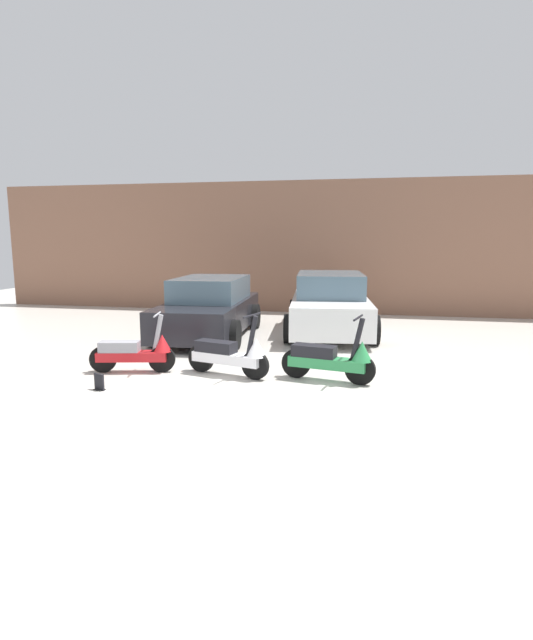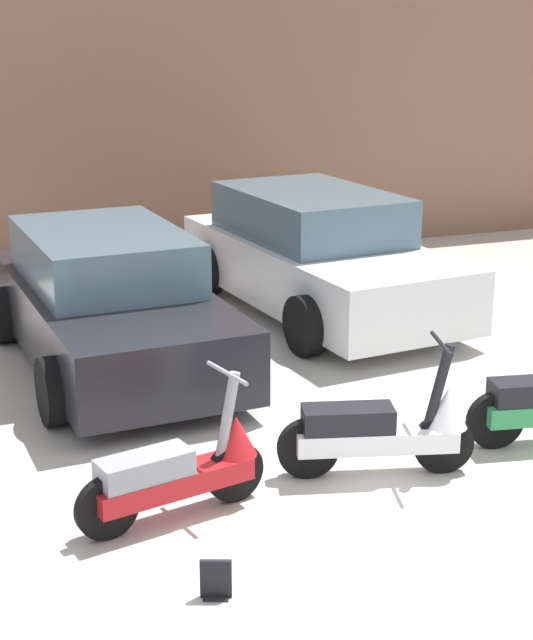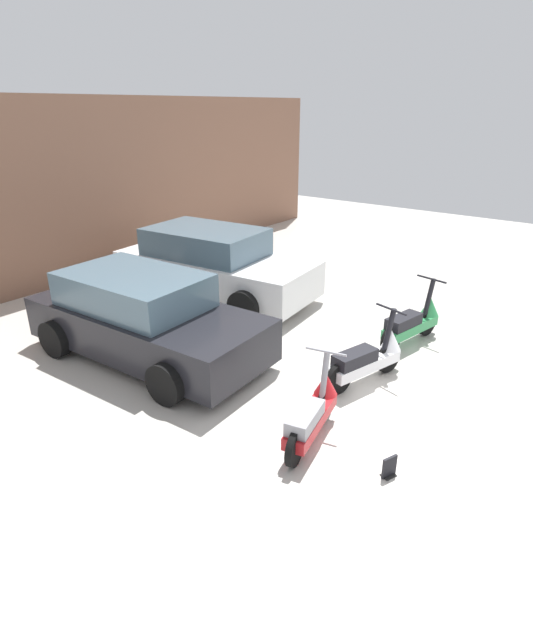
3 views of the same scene
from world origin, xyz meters
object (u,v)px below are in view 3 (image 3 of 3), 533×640
at_px(scooter_front_left, 313,412).
at_px(scooter_front_right, 368,358).
at_px(car_rear_center, 214,265).
at_px(scooter_front_center, 413,322).
at_px(placard_near_left_scooter, 389,468).
at_px(car_rear_left, 145,318).

height_order(scooter_front_left, scooter_front_right, scooter_front_right).
height_order(scooter_front_left, car_rear_center, car_rear_center).
bearing_deg(scooter_front_center, scooter_front_left, -166.79).
bearing_deg(placard_near_left_scooter, car_rear_center, 60.85).
relative_size(car_rear_left, car_rear_center, 0.94).
bearing_deg(scooter_front_left, placard_near_left_scooter, -107.18).
distance_m(scooter_front_right, scooter_front_center, 1.71).
bearing_deg(scooter_front_right, scooter_front_left, -161.20).
distance_m(scooter_front_right, car_rear_center, 4.63).
xyz_separation_m(car_rear_left, car_rear_center, (2.81, 1.07, 0.03)).
height_order(scooter_front_center, car_rear_left, car_rear_left).
bearing_deg(scooter_front_center, car_rear_center, 106.34).
distance_m(car_rear_left, placard_near_left_scooter, 4.59).
relative_size(scooter_front_right, car_rear_left, 0.36).
xyz_separation_m(scooter_front_right, scooter_front_center, (1.71, 0.00, 0.00)).
distance_m(car_rear_left, car_rear_center, 3.01).
bearing_deg(car_rear_center, scooter_front_right, -22.80).
relative_size(scooter_front_right, car_rear_center, 0.34).
bearing_deg(scooter_front_left, scooter_front_right, -9.01).
xyz_separation_m(car_rear_left, placard_near_left_scooter, (-0.32, -4.54, -0.56)).
xyz_separation_m(scooter_front_center, placard_near_left_scooter, (-3.51, -1.20, -0.28)).
height_order(scooter_front_left, placard_near_left_scooter, scooter_front_left).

